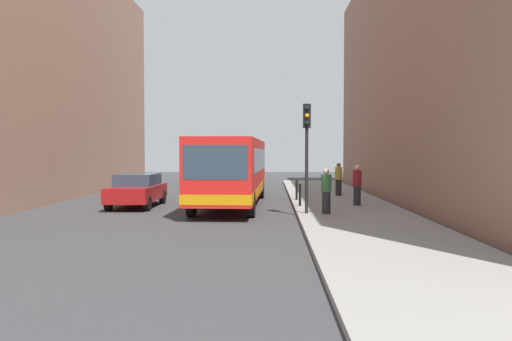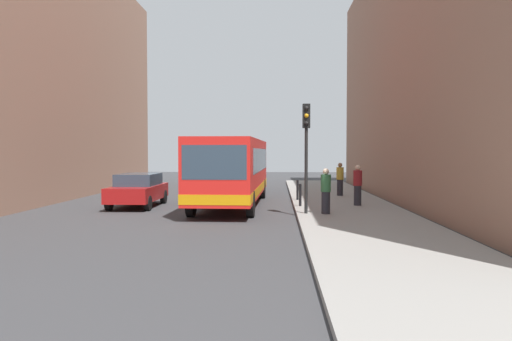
% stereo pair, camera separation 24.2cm
% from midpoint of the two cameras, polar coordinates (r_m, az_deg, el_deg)
% --- Properties ---
extents(ground_plane, '(80.00, 80.00, 0.00)m').
position_cam_midpoint_polar(ground_plane, '(21.02, -4.04, -4.61)').
color(ground_plane, '#38383A').
extents(sidewalk, '(4.40, 40.00, 0.15)m').
position_cam_midpoint_polar(sidewalk, '(21.11, 10.73, -4.41)').
color(sidewalk, gray).
rests_on(sidewalk, ground).
extents(building_right, '(7.00, 32.00, 13.45)m').
position_cam_midpoint_polar(building_right, '(26.73, 22.83, 11.14)').
color(building_right, '#936B56').
rests_on(building_right, ground).
extents(bus, '(2.84, 11.09, 3.00)m').
position_cam_midpoint_polar(bus, '(23.06, -2.31, 0.29)').
color(bus, red).
rests_on(bus, ground).
extents(car_beside_bus, '(1.87, 4.41, 1.48)m').
position_cam_midpoint_polar(car_beside_bus, '(23.28, -12.80, -2.07)').
color(car_beside_bus, maroon).
rests_on(car_beside_bus, ground).
extents(car_behind_bus, '(2.13, 4.52, 1.48)m').
position_cam_midpoint_polar(car_behind_bus, '(32.05, -1.33, -0.87)').
color(car_behind_bus, black).
rests_on(car_behind_bus, ground).
extents(traffic_light, '(0.28, 0.33, 4.10)m').
position_cam_midpoint_polar(traffic_light, '(19.08, 6.03, 3.73)').
color(traffic_light, black).
rests_on(traffic_light, sidewalk).
extents(bollard_near, '(0.11, 0.11, 0.95)m').
position_cam_midpoint_polar(bollard_near, '(21.69, 5.31, -2.75)').
color(bollard_near, black).
rests_on(bollard_near, sidewalk).
extents(bollard_mid, '(0.11, 0.11, 0.95)m').
position_cam_midpoint_polar(bollard_mid, '(24.50, 4.97, -2.19)').
color(bollard_mid, black).
rests_on(bollard_mid, sidewalk).
extents(pedestrian_near_signal, '(0.38, 0.38, 1.70)m').
position_cam_midpoint_polar(pedestrian_near_signal, '(19.09, 8.20, -2.32)').
color(pedestrian_near_signal, '#26262D').
rests_on(pedestrian_near_signal, sidewalk).
extents(pedestrian_mid_sidewalk, '(0.38, 0.38, 1.74)m').
position_cam_midpoint_polar(pedestrian_mid_sidewalk, '(22.31, 11.65, -1.62)').
color(pedestrian_mid_sidewalk, '#26262D').
rests_on(pedestrian_mid_sidewalk, sidewalk).
extents(pedestrian_far_sidewalk, '(0.38, 0.38, 1.73)m').
position_cam_midpoint_polar(pedestrian_far_sidewalk, '(27.07, 9.67, -0.97)').
color(pedestrian_far_sidewalk, '#26262D').
rests_on(pedestrian_far_sidewalk, sidewalk).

